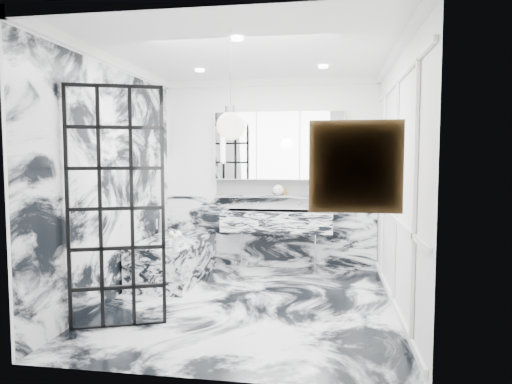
% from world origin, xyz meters
% --- Properties ---
extents(floor, '(3.60, 3.60, 0.00)m').
position_xyz_m(floor, '(0.00, 0.00, 0.00)').
color(floor, silver).
rests_on(floor, ground).
extents(ceiling, '(3.60, 3.60, 0.00)m').
position_xyz_m(ceiling, '(0.00, 0.00, 2.80)').
color(ceiling, white).
rests_on(ceiling, wall_back).
extents(wall_back, '(3.60, 0.00, 3.60)m').
position_xyz_m(wall_back, '(0.00, 1.80, 1.40)').
color(wall_back, white).
rests_on(wall_back, floor).
extents(wall_front, '(3.60, 0.00, 3.60)m').
position_xyz_m(wall_front, '(0.00, -1.80, 1.40)').
color(wall_front, white).
rests_on(wall_front, floor).
extents(wall_left, '(0.00, 3.60, 3.60)m').
position_xyz_m(wall_left, '(-1.60, 0.00, 1.40)').
color(wall_left, white).
rests_on(wall_left, floor).
extents(wall_right, '(0.00, 3.60, 3.60)m').
position_xyz_m(wall_right, '(1.60, 0.00, 1.40)').
color(wall_right, white).
rests_on(wall_right, floor).
extents(marble_clad_back, '(3.18, 0.05, 1.05)m').
position_xyz_m(marble_clad_back, '(0.00, 1.78, 0.53)').
color(marble_clad_back, silver).
rests_on(marble_clad_back, floor).
extents(marble_clad_left, '(0.02, 3.56, 2.68)m').
position_xyz_m(marble_clad_left, '(-1.59, 0.00, 1.34)').
color(marble_clad_left, silver).
rests_on(marble_clad_left, floor).
extents(panel_molding, '(0.03, 3.40, 2.30)m').
position_xyz_m(panel_molding, '(1.58, 0.00, 1.30)').
color(panel_molding, white).
rests_on(panel_molding, floor).
extents(soap_bottle_a, '(0.09, 0.09, 0.21)m').
position_xyz_m(soap_bottle_a, '(0.62, 1.71, 1.19)').
color(soap_bottle_a, '#8C5919').
rests_on(soap_bottle_a, ledge).
extents(soap_bottle_b, '(0.10, 0.10, 0.17)m').
position_xyz_m(soap_bottle_b, '(0.95, 1.71, 1.17)').
color(soap_bottle_b, '#4C4C51').
rests_on(soap_bottle_b, ledge).
extents(soap_bottle_c, '(0.13, 0.13, 0.14)m').
position_xyz_m(soap_bottle_c, '(0.76, 1.71, 1.16)').
color(soap_bottle_c, silver).
rests_on(soap_bottle_c, ledge).
extents(face_pot, '(0.16, 0.16, 0.16)m').
position_xyz_m(face_pot, '(0.15, 1.71, 1.17)').
color(face_pot, white).
rests_on(face_pot, ledge).
extents(amber_bottle, '(0.04, 0.04, 0.10)m').
position_xyz_m(amber_bottle, '(0.25, 1.71, 1.14)').
color(amber_bottle, '#8C5919').
rests_on(amber_bottle, ledge).
extents(flower_vase, '(0.07, 0.07, 0.12)m').
position_xyz_m(flower_vase, '(-0.88, 0.09, 0.61)').
color(flower_vase, silver).
rests_on(flower_vase, bathtub).
extents(crittall_door, '(0.84, 0.35, 2.32)m').
position_xyz_m(crittall_door, '(-1.13, -0.89, 1.16)').
color(crittall_door, black).
rests_on(crittall_door, floor).
extents(artwork, '(0.54, 0.05, 0.54)m').
position_xyz_m(artwork, '(1.06, -1.76, 1.59)').
color(artwork, '#B46D12').
rests_on(artwork, wall_front).
extents(pendant_light, '(0.25, 0.25, 0.25)m').
position_xyz_m(pendant_light, '(0.04, -1.06, 1.92)').
color(pendant_light, white).
rests_on(pendant_light, ceiling).
extents(trough_sink, '(1.60, 0.45, 0.30)m').
position_xyz_m(trough_sink, '(0.15, 1.55, 0.73)').
color(trough_sink, silver).
rests_on(trough_sink, wall_back).
extents(ledge, '(1.90, 0.14, 0.04)m').
position_xyz_m(ledge, '(0.15, 1.72, 1.07)').
color(ledge, silver).
rests_on(ledge, wall_back).
extents(subway_tile, '(1.90, 0.03, 0.23)m').
position_xyz_m(subway_tile, '(0.15, 1.78, 1.21)').
color(subway_tile, white).
rests_on(subway_tile, wall_back).
extents(mirror_cabinet, '(1.90, 0.16, 1.00)m').
position_xyz_m(mirror_cabinet, '(0.15, 1.73, 1.82)').
color(mirror_cabinet, white).
rests_on(mirror_cabinet, wall_back).
extents(sconce_left, '(0.07, 0.07, 0.40)m').
position_xyz_m(sconce_left, '(-0.67, 1.63, 1.78)').
color(sconce_left, white).
rests_on(sconce_left, mirror_cabinet).
extents(sconce_right, '(0.07, 0.07, 0.40)m').
position_xyz_m(sconce_right, '(0.97, 1.63, 1.78)').
color(sconce_right, white).
rests_on(sconce_right, mirror_cabinet).
extents(bathtub, '(0.75, 1.65, 0.55)m').
position_xyz_m(bathtub, '(-1.18, 0.90, 0.28)').
color(bathtub, silver).
rests_on(bathtub, floor).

